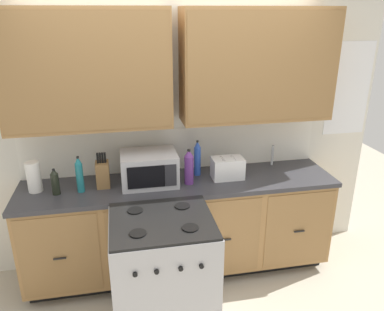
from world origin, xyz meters
TOP-DOWN VIEW (x-y plane):
  - ground_plane at (0.00, 0.00)m, footprint 8.00×8.00m
  - wall_unit at (0.00, 0.50)m, footprint 3.95×0.40m
  - counter_run at (0.00, 0.30)m, footprint 2.78×0.64m
  - stove_range at (-0.24, -0.33)m, footprint 0.76×0.68m
  - microwave at (-0.26, 0.32)m, footprint 0.48×0.37m
  - toaster at (0.43, 0.30)m, footprint 0.28×0.18m
  - knife_block at (-0.66, 0.33)m, footprint 0.11×0.14m
  - sink_faucet at (0.95, 0.51)m, footprint 0.02×0.02m
  - paper_towel_roll at (-1.21, 0.35)m, footprint 0.12×0.12m
  - bottle_blue at (0.18, 0.42)m, footprint 0.06×0.06m
  - bottle_dark at (-1.04, 0.26)m, footprint 0.06×0.06m
  - bottle_violet at (0.07, 0.25)m, footprint 0.08×0.08m
  - bottle_teal at (-0.84, 0.27)m, footprint 0.06×0.06m

SIDE VIEW (x-z plane):
  - ground_plane at x=0.00m, z-range 0.00..0.00m
  - stove_range at x=-0.24m, z-range 0.00..0.95m
  - counter_run at x=0.00m, z-range 0.01..0.95m
  - toaster at x=0.43m, z-range 0.93..1.12m
  - sink_faucet at x=0.95m, z-range 0.93..1.13m
  - bottle_dark at x=-1.04m, z-range 0.93..1.16m
  - knife_block at x=-0.66m, z-range 0.89..1.20m
  - paper_towel_roll at x=-1.21m, z-range 0.93..1.19m
  - microwave at x=-0.26m, z-range 0.93..1.21m
  - bottle_teal at x=-0.84m, z-range 0.93..1.24m
  - bottle_violet at x=0.07m, z-range 0.93..1.25m
  - bottle_blue at x=0.18m, z-range 0.93..1.26m
  - wall_unit at x=0.00m, z-range 0.43..2.89m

